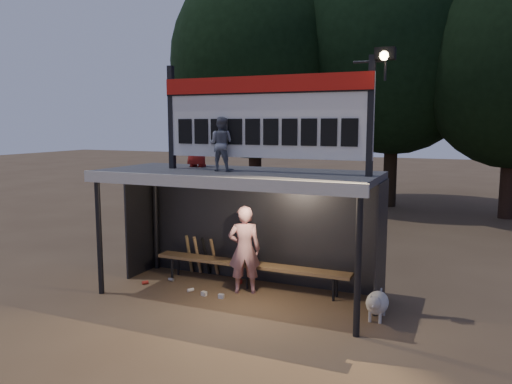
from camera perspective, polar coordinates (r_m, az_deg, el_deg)
ground at (r=9.44m, az=-2.12°, el=-11.74°), size 80.00×80.00×0.00m
player at (r=9.37m, az=-1.34°, el=-6.59°), size 0.71×0.60×1.66m
child_a at (r=8.91m, az=-4.03°, el=5.49°), size 0.49×0.40×0.96m
child_b at (r=9.83m, az=-6.77°, el=5.87°), size 0.51×0.34×1.03m
dugout_shelter at (r=9.21m, az=-1.53°, el=-0.39°), size 5.10×2.08×2.32m
scoreboard_assembly at (r=8.66m, az=1.11°, el=8.90°), size 4.10×0.27×1.99m
bench at (r=9.78m, az=-0.73°, el=-8.37°), size 4.00×0.35×0.48m
tree_left at (r=19.80m, az=-0.10°, el=14.65°), size 6.46×6.46×9.27m
tree_mid at (r=19.95m, az=15.59°, el=16.20°), size 7.22×7.22×10.36m
dog at (r=8.50m, az=13.65°, el=-12.22°), size 0.36×0.81×0.49m
bats at (r=10.55m, az=-6.24°, el=-7.23°), size 0.67×0.35×0.84m
litter at (r=9.84m, az=-6.91°, el=-10.74°), size 1.87×0.99×0.08m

